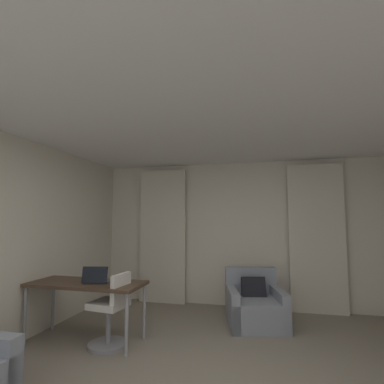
# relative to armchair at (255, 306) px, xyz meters

# --- Properties ---
(wall_window) EXTENTS (5.12, 0.06, 2.60)m
(wall_window) POSITION_rel_armchair_xyz_m (-0.36, 0.90, 1.04)
(wall_window) COLOR beige
(wall_window) RESTS_ON ground
(ceiling) EXTENTS (5.12, 6.12, 0.06)m
(ceiling) POSITION_rel_armchair_xyz_m (-0.36, -2.13, 2.37)
(ceiling) COLOR white
(ceiling) RESTS_ON wall_left
(curtain_left_panel) EXTENTS (0.90, 0.06, 2.50)m
(curtain_left_panel) POSITION_rel_armchair_xyz_m (-1.73, 0.77, 0.99)
(curtain_left_panel) COLOR beige
(curtain_left_panel) RESTS_ON ground
(curtain_right_panel) EXTENTS (0.90, 0.06, 2.50)m
(curtain_right_panel) POSITION_rel_armchair_xyz_m (1.02, 0.77, 0.99)
(curtain_right_panel) COLOR beige
(curtain_right_panel) RESTS_ON ground
(armchair) EXTENTS (0.97, 1.02, 0.78)m
(armchair) POSITION_rel_armchair_xyz_m (0.00, 0.00, 0.00)
(armchair) COLOR gray
(armchair) RESTS_ON ground
(desk) EXTENTS (1.49, 0.61, 0.73)m
(desk) POSITION_rel_armchair_xyz_m (-2.09, -1.14, 0.41)
(desk) COLOR #4C3828
(desk) RESTS_ON ground
(desk_chair) EXTENTS (0.48, 0.48, 0.88)m
(desk_chair) POSITION_rel_armchair_xyz_m (-1.69, -1.21, 0.13)
(desk_chair) COLOR gray
(desk_chair) RESTS_ON ground
(laptop) EXTENTS (0.37, 0.31, 0.22)m
(laptop) POSITION_rel_armchair_xyz_m (-1.94, -1.16, 0.52)
(laptop) COLOR #2D2D33
(laptop) RESTS_ON desk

